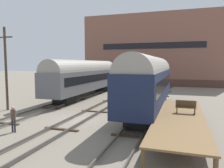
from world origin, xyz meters
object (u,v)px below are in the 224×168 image
object	(u,v)px
bench	(186,106)
utility_pole	(6,67)
train_car_navy	(150,80)
person_worker	(13,117)
train_car_grey	(87,76)

from	to	relation	value
bench	utility_pole	xyz separation A→B (m)	(-16.81, 1.14, 2.65)
utility_pole	train_car_navy	bearing A→B (deg)	15.19
utility_pole	person_worker	bearing A→B (deg)	-44.02
train_car_navy	person_worker	world-z (taller)	train_car_navy
train_car_grey	person_worker	bearing A→B (deg)	-82.47
train_car_navy	utility_pole	xyz separation A→B (m)	(-13.55, -3.68, 1.19)
train_car_grey	utility_pole	world-z (taller)	utility_pole
bench	person_worker	world-z (taller)	bench
bench	utility_pole	bearing A→B (deg)	176.13
person_worker	utility_pole	bearing A→B (deg)	135.98
train_car_navy	person_worker	bearing A→B (deg)	-129.83
train_car_grey	bench	xyz separation A→B (m)	(13.20, -12.15, -1.29)
train_car_grey	person_worker	world-z (taller)	train_car_grey
train_car_navy	train_car_grey	bearing A→B (deg)	143.59
train_car_grey	utility_pole	size ratio (longest dim) A/B	2.32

